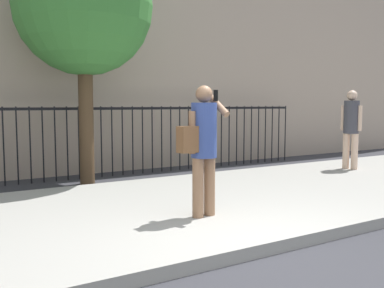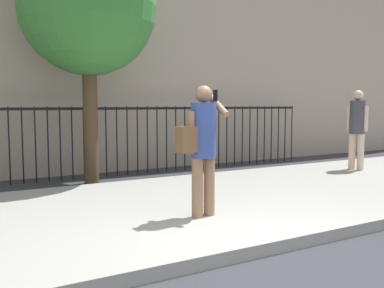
# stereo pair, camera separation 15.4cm
# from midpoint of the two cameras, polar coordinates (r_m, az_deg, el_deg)

# --- Properties ---
(ground_plane) EXTENTS (60.00, 60.00, 0.00)m
(ground_plane) POSITION_cam_midpoint_polar(r_m,az_deg,el_deg) (4.83, 9.50, -14.72)
(ground_plane) COLOR #333338
(sidewalk) EXTENTS (28.00, 4.40, 0.15)m
(sidewalk) POSITION_cam_midpoint_polar(r_m,az_deg,el_deg) (6.57, -2.97, -8.56)
(sidewalk) COLOR #9E9B93
(sidewalk) RESTS_ON ground
(iron_fence) EXTENTS (12.03, 0.04, 1.60)m
(iron_fence) POSITION_cam_midpoint_polar(r_m,az_deg,el_deg) (9.84, -12.92, 1.48)
(iron_fence) COLOR black
(iron_fence) RESTS_ON ground
(pedestrian_on_phone) EXTENTS (0.68, 0.51, 1.74)m
(pedestrian_on_phone) POSITION_cam_midpoint_polar(r_m,az_deg,el_deg) (5.70, 2.09, 0.41)
(pedestrian_on_phone) COLOR #936B4C
(pedestrian_on_phone) RESTS_ON sidewalk
(pedestrian_walking) EXTENTS (0.42, 0.48, 1.81)m
(pedestrian_walking) POSITION_cam_midpoint_polar(r_m,az_deg,el_deg) (10.58, 21.30, 2.44)
(pedestrian_walking) COLOR beige
(pedestrian_walking) RESTS_ON sidewalk
(street_tree_near) EXTENTS (2.75, 2.75, 4.97)m
(street_tree_near) POSITION_cam_midpoint_polar(r_m,az_deg,el_deg) (9.30, -13.03, 17.05)
(street_tree_near) COLOR #4C3823
(street_tree_near) RESTS_ON ground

